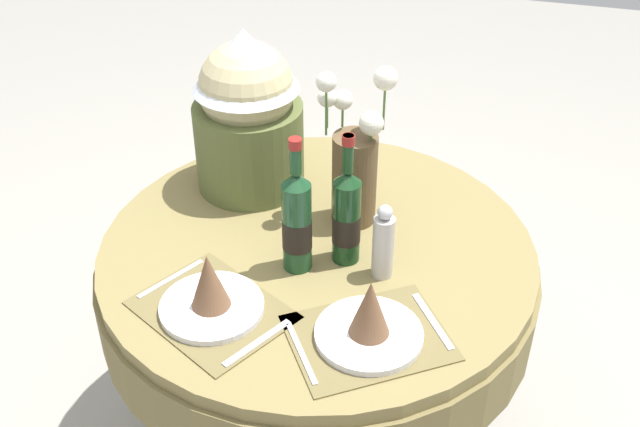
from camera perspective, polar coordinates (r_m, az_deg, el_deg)
dining_table at (r=2.09m, az=-0.20°, el=-5.23°), size 1.13×1.13×0.73m
place_setting_left at (r=1.80m, az=-7.92°, el=-5.89°), size 0.42×0.39×0.16m
place_setting_right at (r=1.72m, az=3.59°, el=-7.88°), size 0.43×0.41×0.16m
flower_vase at (r=2.01m, az=2.53°, el=3.64°), size 0.19×0.14×0.42m
wine_bottle_left at (r=1.86m, az=-1.69°, el=-0.56°), size 0.07×0.07×0.36m
wine_bottle_right at (r=1.89m, az=1.93°, el=-0.17°), size 0.07×0.07×0.35m
pepper_mill at (r=1.87m, az=4.60°, el=-2.20°), size 0.05×0.05×0.20m
gift_tub_back_left at (r=2.13m, az=-5.28°, el=7.75°), size 0.30×0.30×0.46m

